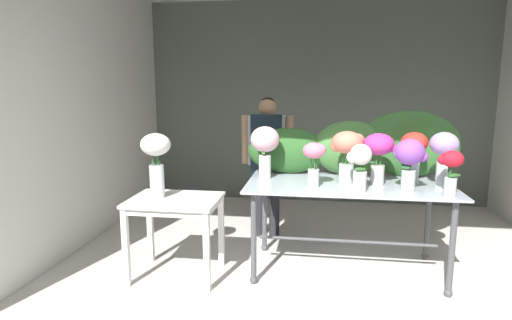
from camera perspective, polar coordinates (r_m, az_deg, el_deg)
ground_plane at (r=4.64m, az=7.81°, el=-11.83°), size 8.68×8.68×0.00m
wall_back at (r=6.29m, az=8.34°, el=7.76°), size 5.09×0.12×2.97m
wall_left at (r=5.02m, az=-22.44°, el=6.57°), size 0.12×4.06×2.97m
display_table_glass at (r=3.92m, az=12.52°, el=-4.91°), size 1.84×0.96×0.86m
side_table_white at (r=3.83m, az=-11.09°, el=-6.56°), size 0.80×0.61×0.73m
florist at (r=4.69m, az=1.55°, el=1.08°), size 0.59×0.24×1.61m
foliage_backdrop at (r=4.20m, az=13.18°, el=1.70°), size 2.05×0.29×0.64m
vase_lilac_tulips at (r=3.87m, az=24.43°, el=1.04°), size 0.23×0.23×0.49m
vase_rosy_dahlias at (r=3.63m, az=8.03°, el=0.26°), size 0.20×0.20×0.39m
vase_blush_anemones at (r=3.93m, az=1.25°, el=2.10°), size 0.28×0.28×0.50m
vase_scarlet_lilies at (r=3.99m, az=20.90°, el=1.15°), size 0.24×0.24×0.47m
vase_ivory_hydrangea at (r=3.55m, az=14.08°, el=-0.48°), size 0.21×0.18×0.40m
vase_magenta_carnations at (r=3.82m, az=16.53°, el=1.22°), size 0.29×0.27×0.46m
vase_crimson_freesia at (r=3.62m, az=25.30°, el=-0.98°), size 0.20×0.17×0.37m
vase_coral_roses at (r=3.77m, az=12.40°, el=1.47°), size 0.30×0.27×0.48m
vase_violet_snapdragons at (r=3.66m, az=20.41°, el=0.22°), size 0.28×0.24×0.45m
vase_white_roses_tall at (r=3.78m, az=-13.61°, el=0.31°), size 0.27×0.27×0.58m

